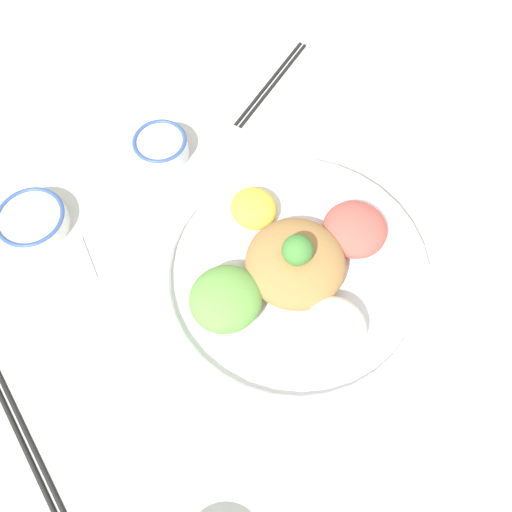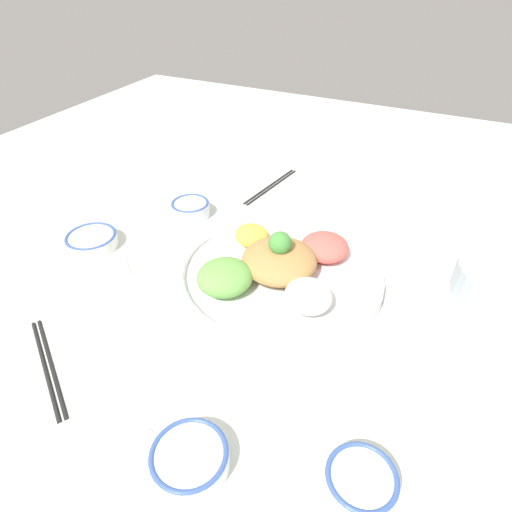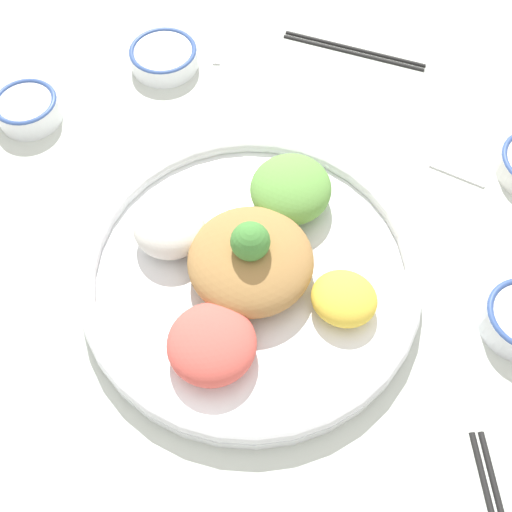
% 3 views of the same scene
% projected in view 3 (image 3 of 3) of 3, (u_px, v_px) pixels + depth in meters
% --- Properties ---
extents(ground_plane, '(2.40, 2.40, 0.00)m').
position_uv_depth(ground_plane, '(253.00, 287.00, 0.75)').
color(ground_plane, silver).
extents(salad_platter, '(0.42, 0.42, 0.11)m').
position_uv_depth(salad_platter, '(253.00, 267.00, 0.73)').
color(salad_platter, white).
rests_on(salad_platter, ground_plane).
extents(sauce_bowl_dark, '(0.09, 0.09, 0.04)m').
position_uv_depth(sauce_bowl_dark, '(27.00, 108.00, 0.87)').
color(sauce_bowl_dark, white).
rests_on(sauce_bowl_dark, ground_plane).
extents(rice_bowl_plain, '(0.10, 0.10, 0.03)m').
position_uv_depth(rice_bowl_plain, '(164.00, 56.00, 0.93)').
color(rice_bowl_plain, white).
rests_on(rice_bowl_plain, ground_plane).
extents(chopsticks_pair_far, '(0.20, 0.14, 0.01)m').
position_uv_depth(chopsticks_pair_far, '(354.00, 50.00, 0.96)').
color(chopsticks_pair_far, black).
rests_on(chopsticks_pair_far, ground_plane).
extents(serving_spoon_main, '(0.11, 0.10, 0.01)m').
position_uv_depth(serving_spoon_main, '(429.00, 162.00, 0.84)').
color(serving_spoon_main, white).
rests_on(serving_spoon_main, ground_plane).
extents(serving_spoon_extra, '(0.05, 0.13, 0.01)m').
position_uv_depth(serving_spoon_extra, '(218.00, 29.00, 0.98)').
color(serving_spoon_extra, white).
rests_on(serving_spoon_extra, ground_plane).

